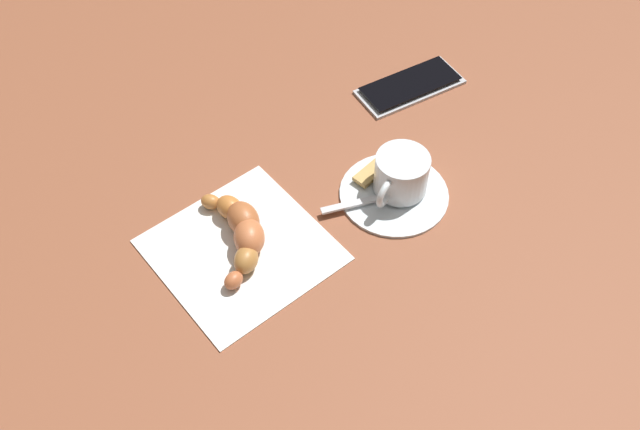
# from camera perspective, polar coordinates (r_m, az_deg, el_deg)

# --- Properties ---
(ground_plane) EXTENTS (1.80, 1.80, 0.00)m
(ground_plane) POSITION_cam_1_polar(r_m,az_deg,el_deg) (0.86, 0.13, 0.25)
(ground_plane) COLOR brown
(saucer) EXTENTS (0.14, 0.14, 0.01)m
(saucer) POSITION_cam_1_polar(r_m,az_deg,el_deg) (0.88, 6.04, 1.79)
(saucer) COLOR silver
(saucer) RESTS_ON ground
(espresso_cup) EXTENTS (0.09, 0.07, 0.05)m
(espresso_cup) POSITION_cam_1_polar(r_m,az_deg,el_deg) (0.86, 6.60, 3.35)
(espresso_cup) COLOR silver
(espresso_cup) RESTS_ON saucer
(teaspoon) EXTENTS (0.13, 0.04, 0.01)m
(teaspoon) POSITION_cam_1_polar(r_m,az_deg,el_deg) (0.87, 5.70, 1.65)
(teaspoon) COLOR silver
(teaspoon) RESTS_ON saucer
(sugar_packet) EXTENTS (0.07, 0.04, 0.01)m
(sugar_packet) POSITION_cam_1_polar(r_m,az_deg,el_deg) (0.90, 4.54, 3.77)
(sugar_packet) COLOR tan
(sugar_packet) RESTS_ON saucer
(napkin) EXTENTS (0.22, 0.22, 0.00)m
(napkin) POSITION_cam_1_polar(r_m,az_deg,el_deg) (0.83, -6.42, -2.80)
(napkin) COLOR white
(napkin) RESTS_ON ground
(croissant) EXTENTS (0.08, 0.15, 0.04)m
(croissant) POSITION_cam_1_polar(r_m,az_deg,el_deg) (0.82, -6.38, -1.24)
(croissant) COLOR #BC6339
(croissant) RESTS_ON napkin
(cell_phone) EXTENTS (0.16, 0.07, 0.01)m
(cell_phone) POSITION_cam_1_polar(r_m,az_deg,el_deg) (1.03, 7.34, 10.40)
(cell_phone) COLOR #B4B7BC
(cell_phone) RESTS_ON ground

